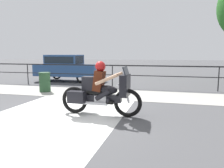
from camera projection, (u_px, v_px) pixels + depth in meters
ground_plane at (65, 114)px, 6.34m from camera, size 120.00×120.00×0.00m
sidewalk_band at (101, 93)px, 9.59m from camera, size 44.00×2.40×0.01m
crosswalk_band at (57, 115)px, 6.19m from camera, size 3.68×6.00×0.01m
fence_railing at (112, 70)px, 11.36m from camera, size 36.00×0.05×1.17m
motorcycle at (100, 91)px, 6.15m from camera, size 2.37×0.76×1.53m
parked_car at (67, 66)px, 13.84m from camera, size 4.04×1.66×1.68m
trash_bin at (45, 82)px, 10.01m from camera, size 0.52×0.52×0.90m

